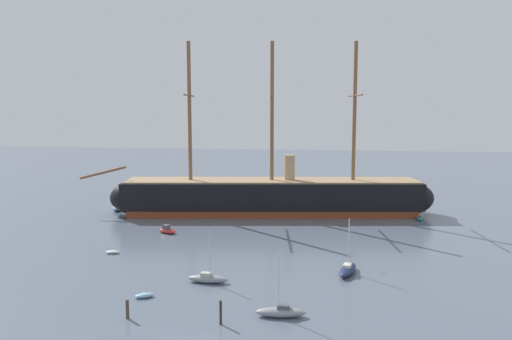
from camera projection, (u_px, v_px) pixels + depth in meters
name	position (u px, v px, depth m)	size (l,w,h in m)	color
tall_ship	(272.00, 196.00, 95.04)	(66.87, 17.38, 32.24)	brown
dinghy_foreground_left	(144.00, 295.00, 53.77)	(2.23, 1.79, 0.49)	#7FB2D6
sailboat_foreground_right	(281.00, 311.00, 48.83)	(5.00, 1.89, 6.38)	gray
sailboat_near_centre	(208.00, 278.00, 58.32)	(4.82, 1.60, 6.22)	gray
dinghy_mid_left	(112.00, 252.00, 69.89)	(2.01, 1.17, 0.45)	silver
sailboat_mid_right	(348.00, 269.00, 61.34)	(3.01, 5.52, 6.88)	#1E284C
motorboat_alongside_bow	(167.00, 230.00, 81.11)	(3.54, 2.55, 1.37)	#B22D28
motorboat_far_left	(118.00, 206.00, 99.48)	(3.30, 5.22, 2.04)	#7FB2D6
dinghy_far_right	(420.00, 219.00, 90.46)	(1.61, 2.57, 0.56)	#236670
motorboat_distant_centre	(273.00, 200.00, 106.88)	(4.86, 2.65, 1.93)	gold
mooring_piling_nearest	(221.00, 313.00, 47.01)	(0.25, 0.25, 2.35)	#382B1E
mooring_piling_left_pair	(127.00, 309.00, 48.36)	(0.32, 0.32, 1.88)	#4C3D2D
seagull_in_flight	(287.00, 147.00, 72.03)	(1.09, 0.41, 0.13)	silver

